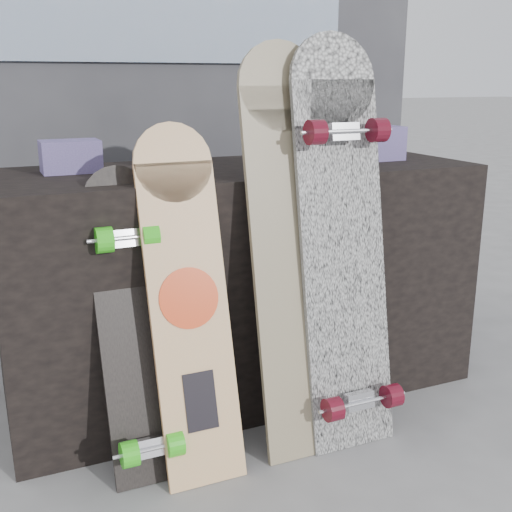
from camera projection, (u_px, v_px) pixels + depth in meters
name	position (u px, v px, depth m)	size (l,w,h in m)	color
ground	(304.00, 454.00, 1.92)	(60.00, 60.00, 0.00)	slate
vendor_table	(240.00, 281.00, 2.25)	(1.60, 0.60, 0.80)	black
booth	(165.00, 75.00, 2.81)	(2.40, 0.22, 2.20)	#36353B
merch_box_purple	(70.00, 156.00, 2.01)	(0.18, 0.12, 0.10)	#4D3E80
merch_box_small	(379.00, 143.00, 2.33)	(0.14, 0.14, 0.12)	#4D3E80
merch_box_flat	(293.00, 154.00, 2.26)	(0.22, 0.10, 0.06)	#D1B78C
longboard_geisha	(188.00, 293.00, 1.77)	(0.22, 0.29, 0.97)	#D0BD8C
longboard_celtic	(292.00, 239.00, 1.86)	(0.26, 0.27, 1.20)	beige
longboard_cascadia	(343.00, 237.00, 1.89)	(0.27, 0.30, 1.22)	silver
skateboard_dark	(134.00, 322.00, 1.77)	(0.19, 0.33, 0.86)	black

